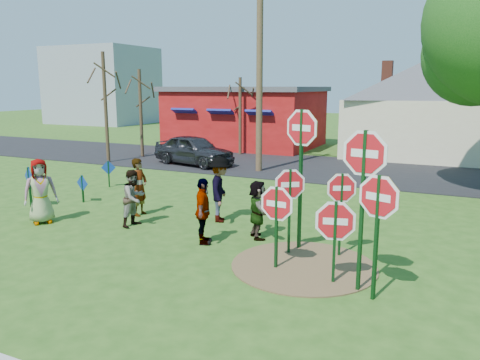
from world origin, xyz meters
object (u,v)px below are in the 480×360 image
object	(u,v)px
stop_sign_d	(341,194)
suv	(194,150)
stop_sign_a	(277,210)
stop_sign_c	(364,174)
stop_sign_b	(301,143)
person_b	(139,187)
person_a	(40,191)
utility_pole	(260,63)

from	to	relation	value
stop_sign_d	suv	world-z (taller)	stop_sign_d
stop_sign_a	stop_sign_c	size ratio (longest dim) A/B	0.60
stop_sign_b	person_b	world-z (taller)	stop_sign_b
stop_sign_c	stop_sign_d	world-z (taller)	stop_sign_c
person_b	person_a	bearing A→B (deg)	127.85
person_b	stop_sign_c	bearing A→B (deg)	-115.52
stop_sign_a	stop_sign_c	world-z (taller)	stop_sign_c
stop_sign_a	stop_sign_b	distance (m)	1.92
stop_sign_c	stop_sign_a	bearing A→B (deg)	179.17
stop_sign_a	person_a	bearing A→B (deg)	-178.44
stop_sign_a	utility_pole	size ratio (longest dim) A/B	0.21
suv	stop_sign_c	bearing A→B (deg)	-124.03
person_a	suv	distance (m)	10.72
stop_sign_a	person_b	bearing A→B (deg)	161.29
stop_sign_a	stop_sign_b	world-z (taller)	stop_sign_b
stop_sign_b	stop_sign_d	world-z (taller)	stop_sign_b
person_b	suv	distance (m)	9.34
stop_sign_d	utility_pole	distance (m)	11.75
stop_sign_b	utility_pole	distance (m)	10.87
stop_sign_b	stop_sign_c	world-z (taller)	stop_sign_b
person_a	person_b	bearing A→B (deg)	-11.57
stop_sign_c	person_b	xyz separation A→B (m)	(-7.18, 2.68, -1.43)
stop_sign_b	person_b	xyz separation A→B (m)	(-5.39, 0.85, -1.71)
stop_sign_a	stop_sign_b	size ratio (longest dim) A/B	0.55
stop_sign_a	person_a	xyz separation A→B (m)	(-7.39, 0.38, -0.37)
stop_sign_c	person_a	size ratio (longest dim) A/B	1.74
stop_sign_b	stop_sign_a	bearing A→B (deg)	-74.07
person_a	utility_pole	world-z (taller)	utility_pole
stop_sign_b	suv	size ratio (longest dim) A/B	0.81
stop_sign_c	suv	xyz separation A→B (m)	(-10.46, 11.43, -1.53)
stop_sign_c	person_a	bearing A→B (deg)	-173.52
stop_sign_c	utility_pole	bearing A→B (deg)	132.57
suv	stop_sign_d	bearing A→B (deg)	-121.59
stop_sign_a	person_b	xyz separation A→B (m)	(-5.33, 2.29, -0.43)
stop_sign_b	utility_pole	bearing A→B (deg)	136.31
person_a	suv	xyz separation A→B (m)	(-1.22, 10.65, -0.15)
stop_sign_d	suv	size ratio (longest dim) A/B	0.48
stop_sign_a	suv	distance (m)	14.00
stop_sign_d	suv	xyz separation A→B (m)	(-9.68, 9.71, -0.70)
person_a	person_b	size ratio (longest dim) A/B	1.06
utility_pole	person_a	bearing A→B (deg)	-103.14
stop_sign_c	suv	bearing A→B (deg)	143.73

